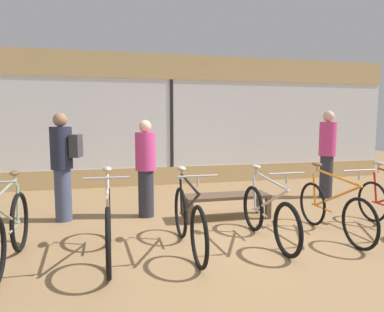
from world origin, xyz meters
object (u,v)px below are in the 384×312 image
object	(u,v)px
bicycle_left	(108,224)
bicycle_right	(333,209)
bicycle_far_left	(8,232)
customer_by_window	(327,152)
customer_near_rack	(146,167)
bicycle_center_left	(188,220)
customer_mid_floor	(63,163)
bicycle_center_right	(268,215)
display_bench	(227,199)

from	to	relation	value
bicycle_left	bicycle_right	xyz separation A→B (m)	(3.08, 0.05, -0.03)
bicycle_far_left	customer_by_window	world-z (taller)	customer_by_window
bicycle_right	customer_near_rack	bearing A→B (deg)	147.42
bicycle_center_left	customer_mid_floor	bearing A→B (deg)	134.35
bicycle_far_left	customer_mid_floor	world-z (taller)	customer_mid_floor
bicycle_far_left	customer_by_window	distance (m)	5.95
bicycle_center_right	customer_mid_floor	xyz separation A→B (m)	(-2.77, 1.66, 0.57)
bicycle_center_left	customer_by_window	size ratio (longest dim) A/B	0.94
bicycle_far_left	customer_mid_floor	xyz separation A→B (m)	(0.38, 1.71, 0.54)
bicycle_left	display_bench	size ratio (longest dim) A/B	1.29
customer_near_rack	customer_mid_floor	distance (m)	1.32
display_bench	bicycle_center_left	bearing A→B (deg)	-127.57
bicycle_far_left	bicycle_left	world-z (taller)	bicycle_left
bicycle_center_left	bicycle_center_right	xyz separation A→B (m)	(1.10, 0.05, -0.02)
bicycle_center_right	bicycle_center_left	bearing A→B (deg)	-177.49
bicycle_far_left	bicycle_center_right	bearing A→B (deg)	0.94
bicycle_far_left	bicycle_right	world-z (taller)	bicycle_far_left
bicycle_center_right	bicycle_right	bearing A→B (deg)	0.88
bicycle_left	bicycle_center_right	world-z (taller)	bicycle_left
bicycle_right	customer_by_window	world-z (taller)	customer_by_window
bicycle_right	customer_near_rack	size ratio (longest dim) A/B	1.05
bicycle_right	bicycle_center_right	bearing A→B (deg)	-179.12
customer_near_rack	customer_mid_floor	bearing A→B (deg)	176.97
bicycle_left	customer_mid_floor	world-z (taller)	customer_mid_floor
bicycle_left	bicycle_center_left	xyz separation A→B (m)	(0.97, -0.01, -0.02)
bicycle_left	customer_by_window	bearing A→B (deg)	25.99
customer_by_window	bicycle_left	bearing A→B (deg)	-154.01
display_bench	customer_mid_floor	world-z (taller)	customer_mid_floor
bicycle_center_left	customer_near_rack	xyz separation A→B (m)	(-0.36, 1.64, 0.46)
customer_mid_floor	customer_by_window	bearing A→B (deg)	5.16
bicycle_far_left	bicycle_right	distance (m)	4.16
bicycle_center_left	bicycle_right	xyz separation A→B (m)	(2.10, 0.06, -0.01)
bicycle_center_left	bicycle_center_right	world-z (taller)	bicycle_center_left
bicycle_far_left	bicycle_center_right	size ratio (longest dim) A/B	1.05
bicycle_left	display_bench	distance (m)	2.24
bicycle_center_left	bicycle_right	distance (m)	2.11
bicycle_far_left	customer_near_rack	distance (m)	2.40
customer_by_window	bicycle_center_left	bearing A→B (deg)	-147.91
display_bench	customer_by_window	distance (m)	2.78
bicycle_center_left	customer_near_rack	distance (m)	1.74
bicycle_center_right	customer_near_rack	world-z (taller)	customer_near_rack
bicycle_far_left	display_bench	bearing A→B (deg)	22.09
bicycle_center_right	bicycle_right	distance (m)	1.00
bicycle_center_left	customer_mid_floor	xyz separation A→B (m)	(-1.67, 1.71, 0.55)
bicycle_right	customer_mid_floor	size ratio (longest dim) A/B	0.98
customer_near_rack	customer_mid_floor	world-z (taller)	customer_mid_floor
bicycle_center_left	bicycle_center_right	size ratio (longest dim) A/B	1.02
bicycle_far_left	bicycle_center_left	size ratio (longest dim) A/B	1.02
bicycle_far_left	display_bench	xyz separation A→B (m)	(2.98, 1.21, -0.07)
bicycle_far_left	display_bench	size ratio (longest dim) A/B	1.25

